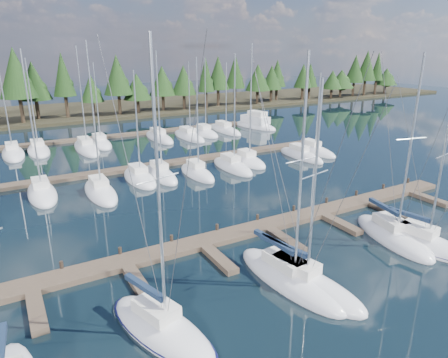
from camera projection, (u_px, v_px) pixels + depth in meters
ground at (201, 187)px, 43.73m from camera, size 260.00×260.00×0.00m
far_shore at (86, 111)px, 93.08m from camera, size 220.00×30.00×0.60m
main_dock at (269, 229)px, 33.25m from camera, size 44.00×6.13×0.90m
back_docks at (142, 148)px, 59.81m from camera, size 50.00×21.80×0.40m
front_sailboat_1 at (161, 328)px, 21.43m from camera, size 5.13×8.60×16.08m
front_sailboat_2 at (289, 278)px, 26.08m from camera, size 3.56×9.54×15.29m
front_sailboat_3 at (300, 281)px, 25.71m from camera, size 4.79×9.72×13.88m
front_sailboat_4 at (422, 243)px, 30.66m from camera, size 4.29×8.47×13.38m
front_sailboat_5 at (393, 236)px, 31.83m from camera, size 4.68×8.91×15.11m
back_sailboat_rows at (155, 154)px, 55.98m from camera, size 46.67×31.27×16.01m
motor_yacht_right at (255, 124)px, 75.92m from camera, size 5.37×10.60×5.07m
tree_line at (79, 83)px, 81.42m from camera, size 185.71×11.56×14.00m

